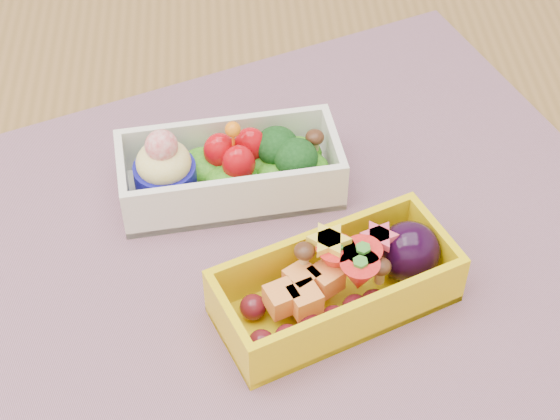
{
  "coord_description": "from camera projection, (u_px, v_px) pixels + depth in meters",
  "views": [
    {
      "loc": [
        -0.06,
        -0.47,
        1.31
      ],
      "look_at": [
        -0.03,
        0.02,
        0.79
      ],
      "focal_mm": 58.75,
      "sensor_mm": 36.0,
      "label": 1
    }
  ],
  "objects": [
    {
      "name": "bento_white",
      "position": [
        229.0,
        169.0,
        0.76
      ],
      "size": [
        0.19,
        0.1,
        0.08
      ],
      "rotation": [
        0.0,
        0.0,
        0.12
      ],
      "color": "white",
      "rests_on": "placemat"
    },
    {
      "name": "bento_yellow",
      "position": [
        341.0,
        283.0,
        0.68
      ],
      "size": [
        0.19,
        0.14,
        0.06
      ],
      "rotation": [
        0.0,
        0.0,
        0.4
      ],
      "color": "yellow",
      "rests_on": "placemat"
    },
    {
      "name": "table",
      "position": [
        317.0,
        336.0,
        0.8
      ],
      "size": [
        1.2,
        0.8,
        0.75
      ],
      "color": "brown",
      "rests_on": "ground"
    },
    {
      "name": "placemat",
      "position": [
        271.0,
        248.0,
        0.74
      ],
      "size": [
        0.71,
        0.63,
        0.0
      ],
      "primitive_type": "cube",
      "rotation": [
        0.0,
        0.0,
        0.37
      ],
      "color": "slate",
      "rests_on": "table"
    }
  ]
}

